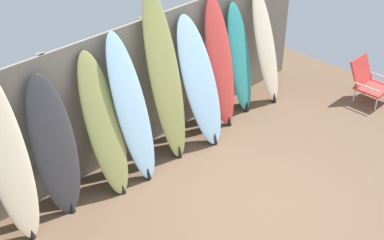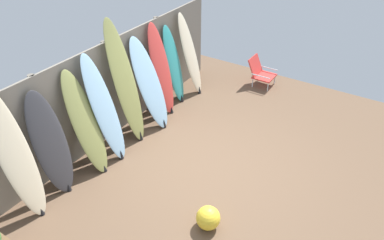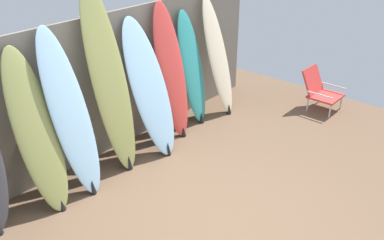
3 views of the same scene
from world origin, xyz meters
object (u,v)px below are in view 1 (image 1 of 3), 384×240
object	(u,v)px
surfboard_cream_0	(6,156)
surfboard_olive_4	(165,78)
surfboard_olive_2	(104,126)
surfboard_cream_8	(266,47)
surfboard_skyblue_5	(200,82)
surfboard_red_6	(220,64)
beach_chair	(368,80)
surfboard_teal_7	(240,59)
surfboard_skyblue_3	(132,110)
surfboard_charcoal_1	(54,148)

from	to	relation	value
surfboard_cream_0	surfboard_olive_4	xyz separation A→B (m)	(2.18, -0.04, 0.09)
surfboard_olive_2	surfboard_cream_8	size ratio (longest dim) A/B	0.98
surfboard_olive_2	surfboard_skyblue_5	bearing A→B (deg)	-1.97
surfboard_skyblue_5	surfboard_olive_4	bearing A→B (deg)	172.44
surfboard_red_6	beach_chair	xyz separation A→B (m)	(2.10, -1.22, -0.59)
surfboard_skyblue_5	surfboard_teal_7	distance (m)	1.00
surfboard_teal_7	surfboard_cream_8	bearing A→B (deg)	-8.39
surfboard_cream_8	surfboard_red_6	bearing A→B (deg)	178.29
surfboard_cream_0	surfboard_skyblue_5	world-z (taller)	surfboard_cream_0
surfboard_skyblue_3	beach_chair	world-z (taller)	surfboard_skyblue_3
surfboard_skyblue_3	surfboard_red_6	distance (m)	1.67
surfboard_cream_0	surfboard_cream_8	world-z (taller)	surfboard_cream_0
surfboard_charcoal_1	surfboard_skyblue_5	bearing A→B (deg)	-3.30
surfboard_cream_0	beach_chair	bearing A→B (deg)	-13.05
surfboard_red_6	surfboard_teal_7	size ratio (longest dim) A/B	1.12
beach_chair	surfboard_skyblue_3	bearing A→B (deg)	177.10
surfboard_cream_0	surfboard_skyblue_5	bearing A→B (deg)	-2.38
surfboard_olive_4	surfboard_skyblue_5	xyz separation A→B (m)	(0.56, -0.07, -0.24)
surfboard_olive_4	surfboard_skyblue_5	size ratio (longest dim) A/B	1.29
surfboard_skyblue_3	surfboard_cream_0	bearing A→B (deg)	176.47
surfboard_skyblue_3	surfboard_olive_4	distance (m)	0.64
surfboard_skyblue_3	surfboard_cream_8	distance (m)	2.66
beach_chair	surfboard_olive_4	bearing A→B (deg)	173.18
surfboard_cream_0	beach_chair	size ratio (longest dim) A/B	3.18
surfboard_olive_4	surfboard_red_6	size ratio (longest dim) A/B	1.21
surfboard_olive_2	beach_chair	xyz separation A→B (m)	(4.16, -1.18, -0.53)
surfboard_olive_2	surfboard_red_6	xyz separation A→B (m)	(2.06, 0.04, 0.06)
surfboard_skyblue_3	surfboard_cream_8	bearing A→B (deg)	1.08
surfboard_olive_4	surfboard_red_6	distance (m)	1.08
surfboard_red_6	beach_chair	bearing A→B (deg)	-30.17
surfboard_cream_0	surfboard_olive_2	world-z (taller)	surfboard_cream_0
surfboard_olive_4	surfboard_teal_7	size ratio (longest dim) A/B	1.36
surfboard_skyblue_3	beach_chair	xyz separation A→B (m)	(3.77, -1.14, -0.59)
surfboard_olive_4	surfboard_cream_8	xyz separation A→B (m)	(2.05, -0.01, -0.23)
surfboard_teal_7	beach_chair	bearing A→B (deg)	-38.09
surfboard_cream_0	beach_chair	xyz separation A→B (m)	(5.34, -1.24, -0.68)
surfboard_olive_2	surfboard_olive_4	size ratio (longest dim) A/B	0.77
surfboard_teal_7	surfboard_olive_2	bearing A→B (deg)	-178.02
surfboard_skyblue_5	surfboard_red_6	bearing A→B (deg)	10.78
beach_chair	surfboard_red_6	bearing A→B (deg)	163.79
surfboard_cream_0	surfboard_skyblue_5	size ratio (longest dim) A/B	1.18
surfboard_cream_0	surfboard_teal_7	distance (m)	3.73
surfboard_cream_8	beach_chair	bearing A→B (deg)	-47.11
surfboard_charcoal_1	surfboard_red_6	size ratio (longest dim) A/B	0.91
surfboard_skyblue_5	surfboard_olive_2	bearing A→B (deg)	178.03
surfboard_skyblue_5	beach_chair	size ratio (longest dim) A/B	2.70
surfboard_teal_7	beach_chair	size ratio (longest dim) A/B	2.56
surfboard_charcoal_1	surfboard_skyblue_3	world-z (taller)	surfboard_skyblue_3
surfboard_teal_7	beach_chair	world-z (taller)	surfboard_teal_7
surfboard_teal_7	beach_chair	distance (m)	2.11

